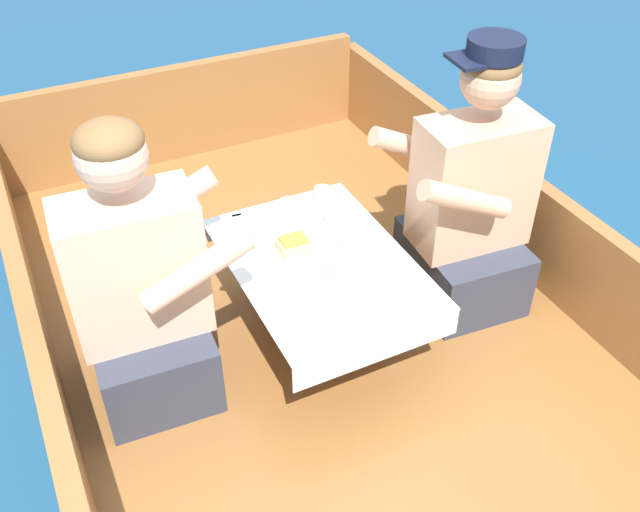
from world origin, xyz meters
name	(u,v)px	position (x,y,z in m)	size (l,w,h in m)	color
ground_plane	(320,386)	(0.00, 0.00, 0.00)	(60.00, 60.00, 0.00)	navy
boat_deck	(320,362)	(0.00, 0.00, 0.13)	(1.88, 3.01, 0.27)	brown
gunwale_port	(49,383)	(-0.91, 0.00, 0.47)	(0.06, 3.01, 0.40)	#936033
gunwale_starboard	(530,227)	(0.91, 0.00, 0.47)	(0.06, 3.01, 0.40)	#936033
bow_coaming	(187,111)	(0.00, 1.48, 0.50)	(1.76, 0.06, 0.46)	#936033
cockpit_table	(320,269)	(0.00, 0.00, 0.58)	(0.56, 0.80, 0.35)	#B2B2B7
person_port	(142,294)	(-0.58, 0.06, 0.66)	(0.54, 0.46, 0.97)	#333847
person_starboard	(469,207)	(0.58, -0.01, 0.67)	(0.55, 0.47, 1.02)	#333847
plate_sandwich	(294,251)	(-0.06, 0.09, 0.62)	(0.21, 0.21, 0.01)	silver
plate_bread	(330,315)	(-0.09, -0.25, 0.62)	(0.20, 0.20, 0.01)	silver
sandwich	(293,244)	(-0.06, 0.09, 0.65)	(0.10, 0.08, 0.05)	tan
bowl_port_near	(384,268)	(0.16, -0.15, 0.64)	(0.14, 0.14, 0.04)	silver
bowl_starboard_near	(354,248)	(0.12, -0.01, 0.64)	(0.11, 0.11, 0.04)	silver
bowl_center_far	(408,295)	(0.16, -0.29, 0.64)	(0.11, 0.11, 0.04)	silver
coffee_cup_port	(289,207)	(0.02, 0.30, 0.65)	(0.10, 0.07, 0.05)	silver
coffee_cup_starboard	(336,217)	(0.14, 0.16, 0.65)	(0.10, 0.07, 0.07)	silver
coffee_cup_center	(339,270)	(0.02, -0.10, 0.65)	(0.09, 0.06, 0.06)	silver
tin_can	(323,195)	(0.17, 0.32, 0.65)	(0.07, 0.07, 0.05)	silver
utensil_spoon_port	(226,231)	(-0.22, 0.29, 0.62)	(0.17, 0.02, 0.01)	silver
utensil_knife_port	(294,339)	(-0.23, -0.29, 0.62)	(0.10, 0.15, 0.00)	silver
utensil_spoon_starboard	(280,282)	(-0.16, -0.04, 0.62)	(0.15, 0.10, 0.01)	silver
utensil_spoon_center	(382,239)	(0.24, 0.01, 0.62)	(0.09, 0.16, 0.01)	silver
utensil_fork_port	(238,256)	(-0.24, 0.14, 0.62)	(0.16, 0.10, 0.00)	silver
utensil_fork_starboard	(250,213)	(-0.11, 0.36, 0.62)	(0.17, 0.03, 0.00)	silver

